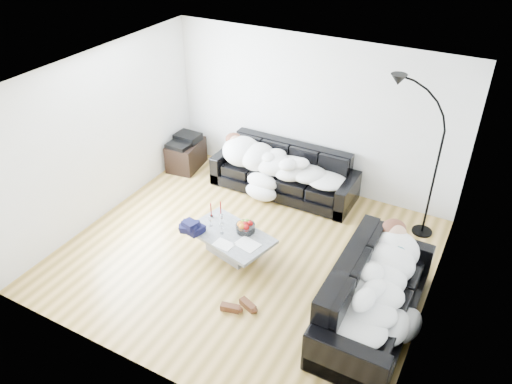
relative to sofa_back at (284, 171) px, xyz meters
The scene contains 24 objects.
ground 1.83m from the sofa_back, 81.72° to the right, with size 5.00×5.00×0.00m, color olive.
wall_back 1.05m from the sofa_back, 61.84° to the left, with size 5.00×0.02×2.60m, color silver.
wall_left 2.99m from the sofa_back, 141.73° to the right, with size 0.02×4.50×2.60m, color silver.
wall_right 3.40m from the sofa_back, 32.68° to the right, with size 0.02×4.50×2.60m, color silver.
ceiling 2.83m from the sofa_back, 81.72° to the right, with size 5.00×5.00×0.00m, color white.
sofa_back is the anchor object (origin of this frame).
sofa_right 3.09m from the sofa_back, 43.70° to the right, with size 2.18×0.94×0.88m, color black.
sleeper_back 0.23m from the sofa_back, 90.00° to the right, with size 2.08×0.72×0.42m, color white, non-canonical shape.
sleeper_right 3.10m from the sofa_back, 43.70° to the right, with size 1.87×0.79×0.46m, color white, non-canonical shape.
teal_cushion 2.64m from the sofa_back, 33.87° to the right, with size 0.36×0.30×0.20m, color #0E5C67.
coffee_table 1.87m from the sofa_back, 88.30° to the right, with size 1.21×0.70×0.35m, color #939699.
fruit_bowl 1.71m from the sofa_back, 82.97° to the right, with size 0.28×0.28×0.17m, color white.
wine_glass_a 1.72m from the sofa_back, 95.80° to the right, with size 0.07×0.07×0.17m, color white.
wine_glass_b 1.85m from the sofa_back, 99.22° to the right, with size 0.06×0.06×0.15m, color white.
wine_glass_c 1.90m from the sofa_back, 91.78° to the right, with size 0.07×0.07×0.17m, color white.
candle_left 1.69m from the sofa_back, 103.80° to the right, with size 0.04×0.04×0.24m, color maroon.
candle_right 1.58m from the sofa_back, 100.48° to the right, with size 0.05×0.05×0.26m, color maroon.
newspaper_a 1.99m from the sofa_back, 78.87° to the right, with size 0.32×0.25×0.01m, color silver.
newspaper_b 2.11m from the sofa_back, 87.36° to the right, with size 0.27×0.19×0.01m, color silver.
navy_jacket 2.13m from the sofa_back, 101.16° to the right, with size 0.33×0.27×0.16m, color black, non-canonical shape.
shoes 2.86m from the sofa_back, 75.72° to the right, with size 0.42×0.31×0.10m, color #472311, non-canonical shape.
av_cabinet 1.97m from the sofa_back, behind, with size 0.50×0.73×0.50m, color black.
stereo 1.97m from the sofa_back, behind, with size 0.44×0.34×0.13m, color black.
floor_lamp 2.47m from the sofa_back, ahead, with size 0.77×0.31×2.11m, color black, non-canonical shape.
Camera 1 is at (2.78, -4.84, 4.69)m, focal length 35.00 mm.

